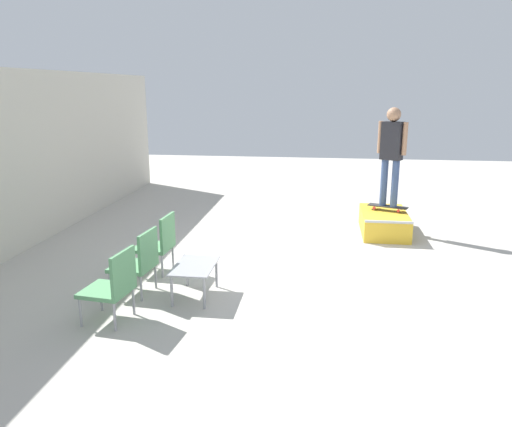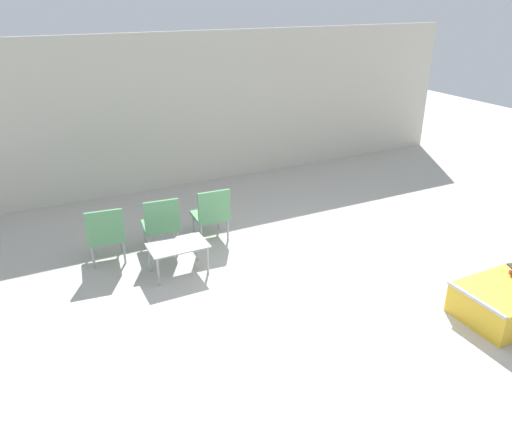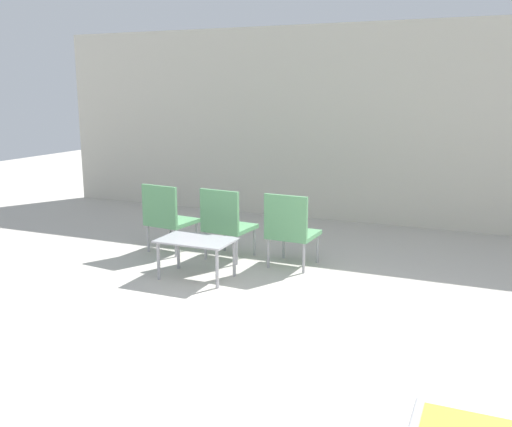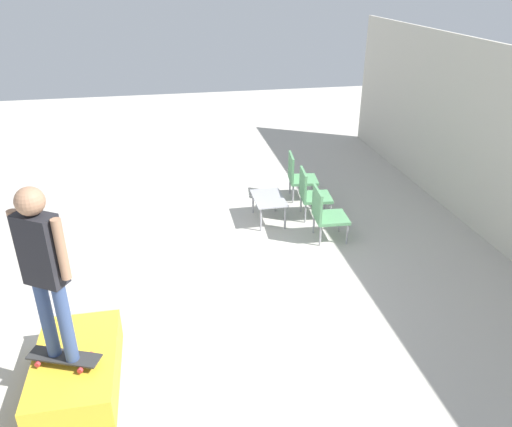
{
  "view_description": "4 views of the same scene",
  "coord_description": "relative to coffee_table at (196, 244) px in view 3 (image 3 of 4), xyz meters",
  "views": [
    {
      "loc": [
        -7.67,
        -0.19,
        2.7
      ],
      "look_at": [
        -0.49,
        0.8,
        0.86
      ],
      "focal_mm": 35.0,
      "sensor_mm": 36.0,
      "label": 1
    },
    {
      "loc": [
        -3.47,
        -4.56,
        3.67
      ],
      "look_at": [
        -0.69,
        0.99,
        0.9
      ],
      "focal_mm": 35.0,
      "sensor_mm": 36.0,
      "label": 2
    },
    {
      "loc": [
        1.26,
        -3.81,
        2.03
      ],
      "look_at": [
        -0.75,
        0.9,
        0.92
      ],
      "focal_mm": 40.0,
      "sensor_mm": 36.0,
      "label": 3
    },
    {
      "loc": [
        5.97,
        -0.26,
        4.0
      ],
      "look_at": [
        -0.39,
        0.97,
        0.8
      ],
      "focal_mm": 35.0,
      "sensor_mm": 36.0,
      "label": 4
    }
  ],
  "objects": [
    {
      "name": "ground_plane",
      "position": [
        1.69,
        -1.44,
        -0.38
      ],
      "size": [
        24.0,
        24.0,
        0.0
      ],
      "primitive_type": "plane",
      "color": "#B7B2A8"
    },
    {
      "name": "house_wall_back",
      "position": [
        1.69,
        3.37,
        1.12
      ],
      "size": [
        12.0,
        0.06,
        3.0
      ],
      "color": "beige",
      "rests_on": "ground_plane"
    },
    {
      "name": "coffee_table",
      "position": [
        0.0,
        0.0,
        0.0
      ],
      "size": [
        0.81,
        0.52,
        0.44
      ],
      "color": "#9E9EA3",
      "rests_on": "ground_plane"
    },
    {
      "name": "patio_chair_left",
      "position": [
        -0.83,
        0.76,
        0.09
      ],
      "size": [
        0.58,
        0.58,
        0.88
      ],
      "rotation": [
        0.0,
        0.0,
        3.02
      ],
      "color": "#99999E",
      "rests_on": "ground_plane"
    },
    {
      "name": "patio_chair_center",
      "position": [
        -0.01,
        0.76,
        0.09
      ],
      "size": [
        0.57,
        0.57,
        0.88
      ],
      "rotation": [
        0.0,
        0.0,
        3.04
      ],
      "color": "#99999E",
      "rests_on": "ground_plane"
    },
    {
      "name": "patio_chair_right",
      "position": [
        0.82,
        0.76,
        0.09
      ],
      "size": [
        0.55,
        0.55,
        0.88
      ],
      "rotation": [
        0.0,
        0.0,
        3.08
      ],
      "color": "#99999E",
      "rests_on": "ground_plane"
    }
  ]
}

